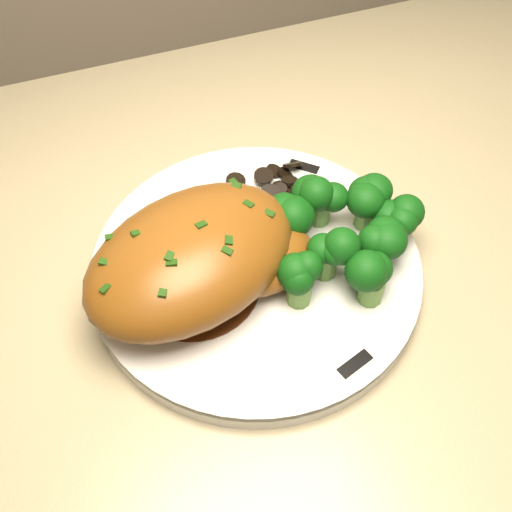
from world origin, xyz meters
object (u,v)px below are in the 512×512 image
object	(u,v)px
plate	(256,269)
broccoli_florets	(344,238)
chicken_breast	(200,258)
counter	(129,449)

from	to	relation	value
plate	broccoli_florets	xyz separation A→B (m)	(0.07, -0.02, 0.04)
broccoli_florets	chicken_breast	bearing A→B (deg)	173.45
chicken_breast	counter	bearing A→B (deg)	136.65
counter	broccoli_florets	xyz separation A→B (m)	(0.25, -0.07, 0.45)
counter	broccoli_florets	world-z (taller)	counter
counter	broccoli_florets	size ratio (longest dim) A/B	13.52
plate	broccoli_florets	distance (m)	0.09
counter	chicken_breast	xyz separation A→B (m)	(0.12, -0.05, 0.46)
broccoli_florets	counter	bearing A→B (deg)	164.65
plate	chicken_breast	bearing A→B (deg)	-174.43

